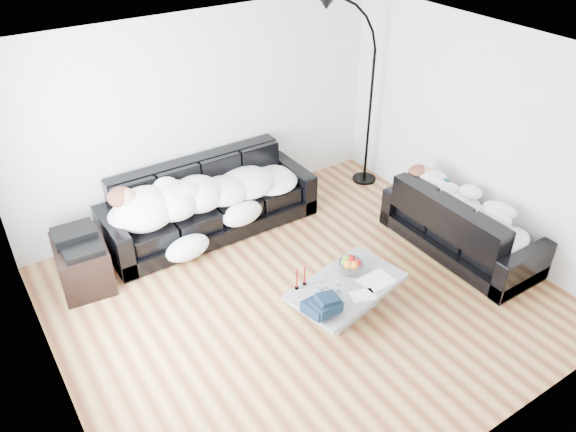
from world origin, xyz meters
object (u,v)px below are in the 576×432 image
sleeper_right (466,206)px  candle_left (297,280)px  wine_glass_b (320,290)px  shoes (492,281)px  fruit_bowl (351,264)px  wine_glass_c (339,286)px  sofa_back (210,200)px  stereo (77,239)px  av_cabinet (83,263)px  sofa_right (462,223)px  wine_glass_a (326,282)px  sleeper_back (210,187)px  candle_right (305,276)px  floor_lamp (370,104)px  coffee_table (346,297)px

sleeper_right → candle_left: bearing=86.6°
wine_glass_b → shoes: (1.98, -0.57, -0.40)m
fruit_bowl → shoes: bearing=-27.2°
wine_glass_c → candle_left: bearing=138.7°
candle_left → shoes: size_ratio=0.52×
sofa_back → sleeper_right: (2.30, -2.05, 0.19)m
fruit_bowl → candle_left: (-0.65, 0.06, 0.03)m
shoes → sofa_back: bearing=148.8°
sleeper_right → stereo: (-3.97, 1.87, -0.03)m
av_cabinet → sofa_right: bearing=-19.0°
wine_glass_a → av_cabinet: bearing=135.8°
sofa_right → fruit_bowl: sofa_right is taller
av_cabinet → sleeper_back: bearing=10.5°
fruit_bowl → wine_glass_c: wine_glass_c is taller
wine_glass_a → av_cabinet: av_cabinet is taller
wine_glass_a → candle_left: candle_left is taller
sofa_right → candle_right: sofa_right is taller
fruit_bowl → sofa_back: bearing=108.8°
wine_glass_a → candle_right: (-0.15, 0.16, 0.03)m
sofa_back → sleeper_back: 0.22m
sofa_right → sleeper_right: (0.00, 0.00, 0.23)m
sleeper_back → candle_right: 1.86m
wine_glass_c → floor_lamp: bearing=44.8°
fruit_bowl → wine_glass_c: 0.40m
fruit_bowl → candle_left: bearing=174.4°
shoes → av_cabinet: (-3.79, 2.55, 0.21)m
sleeper_back → floor_lamp: (2.47, -0.03, 0.54)m
wine_glass_a → wine_glass_b: 0.16m
sofa_right → sleeper_back: 3.06m
wine_glass_c → fruit_bowl: bearing=33.8°
coffee_table → candle_left: 0.60m
coffee_table → floor_lamp: bearing=46.1°
sofa_back → sofa_right: 3.08m
av_cabinet → floor_lamp: floor_lamp is taller
wine_glass_b → shoes: size_ratio=0.42×
sleeper_back → shoes: bearing=-51.5°
coffee_table → wine_glass_a: 0.34m
coffee_table → wine_glass_a: wine_glass_a is taller
candle_left → stereo: 2.42m
candle_right → wine_glass_c: bearing=-53.2°
sleeper_back → floor_lamp: floor_lamp is taller
coffee_table → candle_right: (-0.36, 0.24, 0.29)m
candle_left → sleeper_back: bearing=90.6°
fruit_bowl → candle_right: candle_right is taller
fruit_bowl → stereo: 2.95m
sofa_back → fruit_bowl: bearing=-71.2°
sofa_back → coffee_table: 2.21m
sofa_right → wine_glass_b: size_ratio=10.17×
av_cabinet → stereo: stereo is taller
sleeper_right → coffee_table: bearing=93.0°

